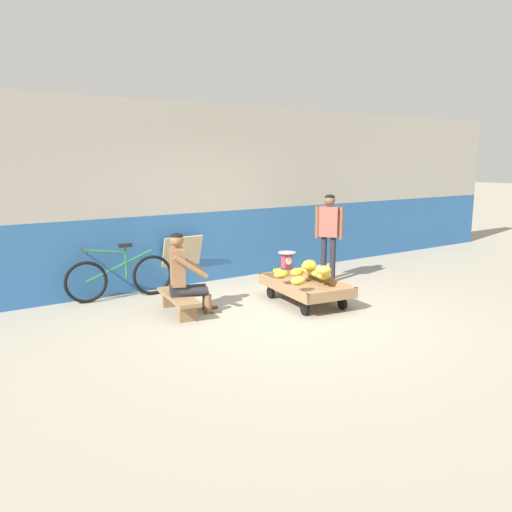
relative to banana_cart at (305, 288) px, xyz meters
The scene contains 12 objects.
ground_plane 0.85m from the banana_cart, 147.13° to the right, with size 80.00×80.00×0.00m, color gray.
back_wall 2.65m from the banana_cart, 107.08° to the left, with size 16.00×0.30×3.05m.
banana_cart is the anchor object (origin of this frame).
banana_pile 0.26m from the banana_cart, 35.12° to the left, with size 0.89×0.88×0.26m.
low_bench 1.89m from the banana_cart, 161.37° to the left, with size 0.46×1.13×0.27m.
vendor_seated 1.83m from the banana_cart, 161.42° to the left, with size 0.73×0.61×1.14m.
plastic_crate 1.08m from the banana_cart, 67.02° to the left, with size 0.36×0.28×0.30m.
weighing_scale 1.10m from the banana_cart, 67.00° to the left, with size 0.30×0.30×0.29m.
bicycle_near_left 2.84m from the banana_cart, 140.16° to the left, with size 1.66×0.48×0.86m.
sign_board 2.30m from the banana_cart, 116.42° to the left, with size 0.70×0.29×0.87m.
customer_adult 1.69m from the banana_cart, 35.15° to the left, with size 0.35×0.41×1.53m.
shopping_bag 0.72m from the banana_cart, 52.60° to the left, with size 0.18×0.12×0.24m, color #3370B7.
Camera 1 is at (-4.16, -5.33, 2.14)m, focal length 36.37 mm.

